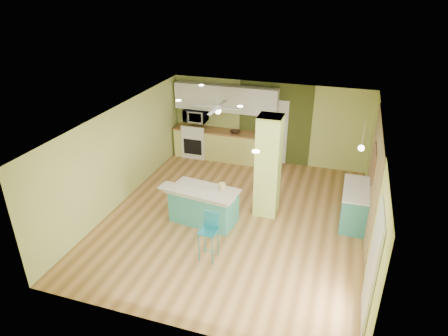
{
  "coord_description": "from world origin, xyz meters",
  "views": [
    {
      "loc": [
        2.26,
        -7.86,
        5.32
      ],
      "look_at": [
        -0.41,
        0.4,
        1.1
      ],
      "focal_mm": 32.0,
      "sensor_mm": 36.0,
      "label": 1
    }
  ],
  "objects_px": {
    "fruit_bowl": "(235,132)",
    "peninsula": "(203,205)",
    "bar_stool": "(210,228)",
    "side_counter": "(354,205)",
    "canister": "(222,186)"
  },
  "relations": [
    {
      "from": "fruit_bowl",
      "to": "side_counter",
      "type": "bearing_deg",
      "value": -33.5
    },
    {
      "from": "bar_stool",
      "to": "canister",
      "type": "xyz_separation_m",
      "value": [
        -0.2,
        1.4,
        0.2
      ]
    },
    {
      "from": "peninsula",
      "to": "bar_stool",
      "type": "height_order",
      "value": "bar_stool"
    },
    {
      "from": "peninsula",
      "to": "side_counter",
      "type": "relative_size",
      "value": 1.31
    },
    {
      "from": "fruit_bowl",
      "to": "peninsula",
      "type": "bearing_deg",
      "value": -85.68
    },
    {
      "from": "peninsula",
      "to": "bar_stool",
      "type": "xyz_separation_m",
      "value": [
        0.6,
        -1.21,
        0.26
      ]
    },
    {
      "from": "bar_stool",
      "to": "canister",
      "type": "height_order",
      "value": "bar_stool"
    },
    {
      "from": "peninsula",
      "to": "side_counter",
      "type": "distance_m",
      "value": 3.54
    },
    {
      "from": "peninsula",
      "to": "canister",
      "type": "bearing_deg",
      "value": 32.61
    },
    {
      "from": "side_counter",
      "to": "fruit_bowl",
      "type": "distance_m",
      "value": 4.39
    },
    {
      "from": "peninsula",
      "to": "side_counter",
      "type": "height_order",
      "value": "peninsula"
    },
    {
      "from": "peninsula",
      "to": "fruit_bowl",
      "type": "xyz_separation_m",
      "value": [
        -0.26,
        3.49,
        0.53
      ]
    },
    {
      "from": "side_counter",
      "to": "canister",
      "type": "xyz_separation_m",
      "value": [
        -2.97,
        -0.89,
        0.46
      ]
    },
    {
      "from": "bar_stool",
      "to": "canister",
      "type": "distance_m",
      "value": 1.43
    },
    {
      "from": "bar_stool",
      "to": "fruit_bowl",
      "type": "distance_m",
      "value": 4.79
    }
  ]
}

